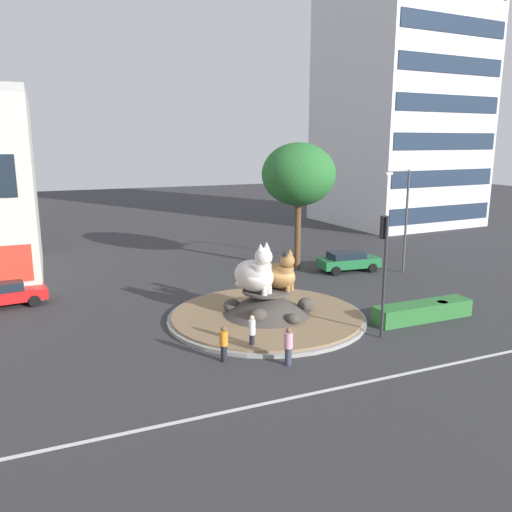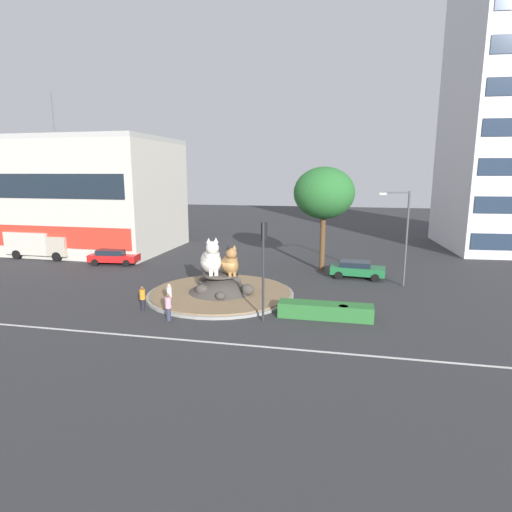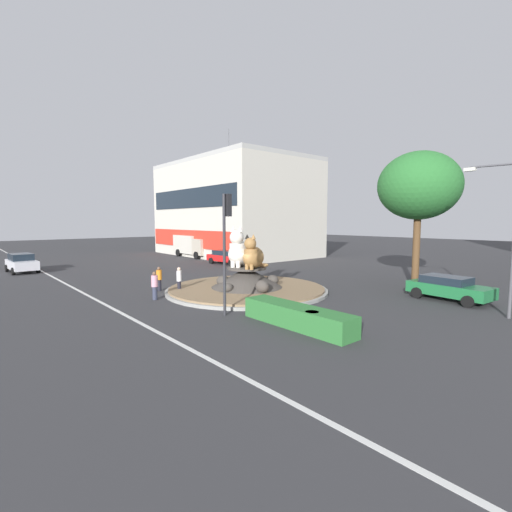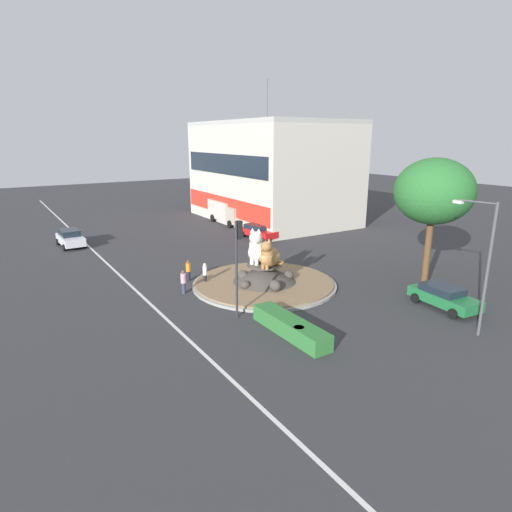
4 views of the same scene
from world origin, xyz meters
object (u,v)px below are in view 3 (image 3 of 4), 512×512
Objects in this scene: broadleaf_tree_behind_island at (419,186)px; sedan_on_far_lane at (449,288)px; streetlight_arm at (508,228)px; pedestrian_white_shirt at (179,279)px; litter_bin at (312,323)px; delivery_box_truck at (194,245)px; shophouse_block at (234,209)px; pedestrian_pink_shirt at (155,285)px; cat_statue_white at (240,252)px; parked_car_right at (227,257)px; cat_statue_tabby at (253,256)px; hatchback_near_shophouse at (22,263)px; traffic_light_mast at (226,232)px; pedestrian_orange_shirt at (159,278)px.

broadleaf_tree_behind_island is 7.05m from sedan_on_far_lane.
streetlight_arm is 4.39× the size of pedestrian_white_shirt.
sedan_on_far_lane is 10.61m from litter_bin.
pedestrian_white_shirt is at bearing -31.55° from delivery_box_truck.
shophouse_block is 12.74× the size of pedestrian_pink_shirt.
broadleaf_tree_behind_island is (7.20, 9.22, 4.25)m from cat_statue_white.
shophouse_block is 2.95× the size of delivery_box_truck.
cat_statue_white is at bearing -39.39° from parked_car_right.
pedestrian_pink_shirt is at bearing -56.58° from parked_car_right.
cat_statue_tabby is at bearing 57.95° from cat_statue_white.
pedestrian_pink_shirt is 10.24m from litter_bin.
hatchback_near_shophouse is at bearing -167.74° from litter_bin.
delivery_box_truck is at bearing -142.88° from cat_statue_white.
delivery_box_truck is at bearing 93.14° from hatchback_near_shophouse.
hatchback_near_shophouse is (-18.94, -9.56, -1.67)m from cat_statue_white.
cat_statue_tabby is at bearing 21.99° from hatchback_near_shophouse.
shophouse_block is 4.67× the size of sedan_on_far_lane.
shophouse_block is 31.87m from sedan_on_far_lane.
traffic_light_mast is 7.02m from pedestrian_white_shirt.
cat_statue_tabby is 15.71m from parked_car_right.
pedestrian_orange_shirt is at bearing 90.68° from traffic_light_mast.
shophouse_block reaches higher than pedestrian_orange_shirt.
sedan_on_far_lane is (11.07, 12.62, -0.11)m from pedestrian_pink_shirt.
pedestrian_white_shirt is at bearing 21.38° from streetlight_arm.
litter_bin is at bearing -151.40° from pedestrian_pink_shirt.
cat_statue_tabby is at bearing 15.03° from streetlight_arm.
litter_bin is (7.74, -3.40, -1.91)m from cat_statue_tabby.
traffic_light_mast is at bearing -26.20° from delivery_box_truck.
sedan_on_far_lane is (8.79, 7.15, -1.61)m from cat_statue_tabby.
cat_statue_tabby is 26.55m from shophouse_block.
pedestrian_pink_shirt is 0.35× the size of parked_car_right.
sedan_on_far_lane is 33.55m from hatchback_near_shophouse.
streetlight_arm is at bearing 173.86° from pedestrian_orange_shirt.
broadleaf_tree_behind_island is 7.77m from streetlight_arm.
streetlight_arm reaches higher than traffic_light_mast.
litter_bin is at bearing 147.47° from pedestrian_orange_shirt.
streetlight_arm reaches higher than pedestrian_white_shirt.
broadleaf_tree_behind_island is at bearing 1.92° from delivery_box_truck.
streetlight_arm is at bearing 21.56° from hatchback_near_shophouse.
traffic_light_mast is at bearing -100.98° from broadleaf_tree_behind_island.
cat_statue_white is 0.63× the size of parked_car_right.
traffic_light_mast is 0.82× the size of delivery_box_truck.
pedestrian_orange_shirt is 1.65m from pedestrian_white_shirt.
delivery_box_truck is (-8.79, 1.28, 0.73)m from parked_car_right.
streetlight_arm is at bearing 64.15° from litter_bin.
parked_car_right is at bearing -152.03° from cat_statue_white.
pedestrian_pink_shirt is (-5.44, -1.15, -3.13)m from traffic_light_mast.
litter_bin is (9.13, -3.46, -2.07)m from cat_statue_white.
pedestrian_pink_shirt reaches higher than sedan_on_far_lane.
streetlight_arm reaches higher than delivery_box_truck.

